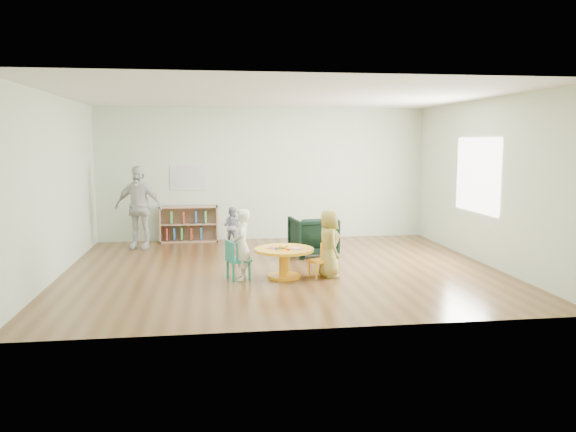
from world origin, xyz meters
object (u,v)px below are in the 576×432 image
object	(u,v)px
child_right	(329,243)
adult_caretaker	(138,207)
bookshelf	(188,224)
child_left	(242,245)
armchair	(313,236)
toddler	(232,226)
activity_table	(284,257)
kid_chair_right	(321,259)
kid_chair_left	(236,259)

from	to	relation	value
child_right	adult_caretaker	distance (m)	4.28
bookshelf	child_left	distance (m)	3.60
armchair	toddler	size ratio (longest dim) A/B	1.01
activity_table	child_left	xyz separation A→B (m)	(-0.65, -0.05, 0.22)
armchair	toddler	distance (m)	1.89
kid_chair_right	child_left	distance (m)	1.25
toddler	adult_caretaker	world-z (taller)	adult_caretaker
kid_chair_right	bookshelf	size ratio (longest dim) A/B	0.42
kid_chair_right	toddler	world-z (taller)	toddler
activity_table	kid_chair_right	xyz separation A→B (m)	(0.57, -0.03, -0.04)
kid_chair_left	child_left	xyz separation A→B (m)	(0.09, -0.02, 0.22)
child_left	toddler	world-z (taller)	child_left
bookshelf	armchair	world-z (taller)	bookshelf
kid_chair_right	toddler	bearing A→B (deg)	3.67
bookshelf	child_right	size ratio (longest dim) A/B	1.14
child_right	adult_caretaker	size ratio (longest dim) A/B	0.65
bookshelf	armchair	xyz separation A→B (m)	(2.32, -1.82, -0.00)
armchair	child_left	world-z (taller)	child_left
kid_chair_left	child_right	size ratio (longest dim) A/B	0.57
activity_table	adult_caretaker	world-z (taller)	adult_caretaker
toddler	activity_table	bearing A→B (deg)	130.85
armchair	activity_table	bearing A→B (deg)	58.64
kid_chair_right	adult_caretaker	distance (m)	4.20
child_right	bookshelf	bearing A→B (deg)	27.95
kid_chair_left	toddler	world-z (taller)	toddler
bookshelf	child_left	xyz separation A→B (m)	(0.93, -3.48, 0.17)
kid_chair_right	adult_caretaker	bearing A→B (deg)	27.50
bookshelf	child_right	xyz separation A→B (m)	(2.27, -3.48, 0.16)
activity_table	kid_chair_left	xyz separation A→B (m)	(-0.74, -0.02, 0.01)
armchair	child_right	distance (m)	1.66
toddler	child_left	bearing A→B (deg)	117.92
kid_chair_right	armchair	distance (m)	1.65
activity_table	bookshelf	bearing A→B (deg)	114.72
child_left	child_right	size ratio (longest dim) A/B	1.03
adult_caretaker	toddler	bearing A→B (deg)	16.42
activity_table	child_right	xyz separation A→B (m)	(0.69, -0.05, 0.21)
kid_chair_left	kid_chair_right	world-z (taller)	kid_chair_left
child_right	adult_caretaker	xyz separation A→B (m)	(-3.20, 2.83, 0.29)
activity_table	child_left	size ratio (longest dim) A/B	0.84
activity_table	armchair	xyz separation A→B (m)	(0.74, 1.60, 0.05)
kid_chair_left	child_right	distance (m)	1.45
activity_table	child_right	bearing A→B (deg)	-4.07
kid_chair_left	kid_chair_right	bearing A→B (deg)	71.82
activity_table	armchair	world-z (taller)	armchair
adult_caretaker	kid_chair_right	bearing A→B (deg)	-27.74
toddler	kid_chair_left	bearing A→B (deg)	116.08
toddler	adult_caretaker	xyz separation A→B (m)	(-1.81, -0.06, 0.42)
bookshelf	toddler	distance (m)	1.07
child_left	adult_caretaker	world-z (taller)	adult_caretaker
bookshelf	child_right	bearing A→B (deg)	-56.87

